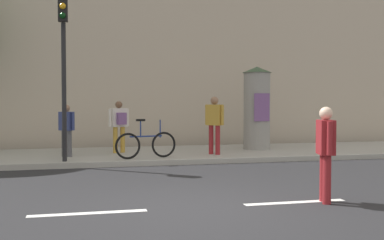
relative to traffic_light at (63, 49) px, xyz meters
The scene contains 11 objects.
ground_plane 6.49m from the traffic_light, 66.61° to the right, with size 80.00×80.00×0.00m, color #232326.
sidewalk_curb 4.16m from the traffic_light, 37.78° to the left, with size 36.00×4.00×0.15m, color #9E9B93.
lane_markings 6.49m from the traffic_light, 66.61° to the right, with size 25.80×0.16×0.01m.
building_backdrop 7.30m from the traffic_light, 71.45° to the left, with size 36.00×5.00×9.27m, color #B7A893.
traffic_light is the anchor object (origin of this frame).
poster_column 6.56m from the traffic_light, 17.99° to the left, with size 0.96×0.96×2.72m.
pedestrian_in_red_top 7.31m from the traffic_light, 50.22° to the right, with size 0.34×0.58×1.62m.
pedestrian_with_bag 2.40m from the traffic_light, 89.22° to the left, with size 0.46×0.44×1.48m.
pedestrian_in_light_jacket 3.13m from the traffic_light, 50.15° to the left, with size 0.63×0.49×1.58m.
pedestrian_in_dark_shirt 4.76m from the traffic_light, 10.71° to the left, with size 0.53×0.53×1.72m.
bicycle_leaning 3.35m from the traffic_light, ahead, with size 1.74×0.44×1.09m.
Camera 1 is at (-1.76, -7.21, 1.70)m, focal length 43.43 mm.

